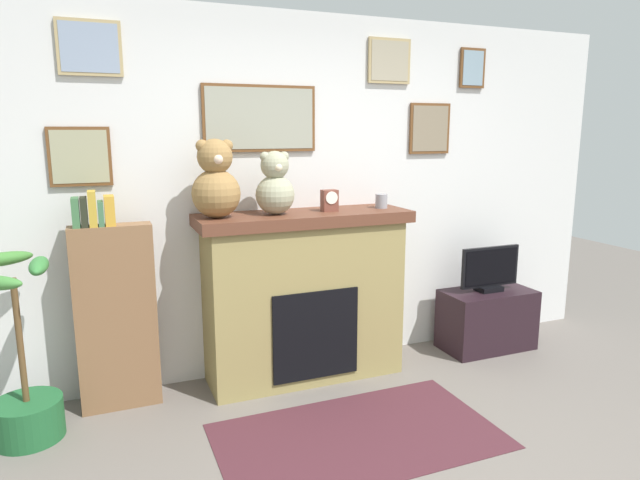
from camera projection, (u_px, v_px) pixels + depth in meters
name	position (u px, v px, depth m)	size (l,w,h in m)	color
back_wall	(310.00, 194.00, 4.17)	(5.20, 0.15, 2.60)	silver
fireplace	(304.00, 295.00, 3.99)	(1.51, 0.51, 1.22)	olive
bookshelf	(115.00, 312.00, 3.54)	(0.49, 0.16, 1.42)	brown
potted_plant	(25.00, 390.00, 3.21)	(0.46, 0.58, 1.09)	#1E592D
tv_stand	(487.00, 319.00, 4.58)	(0.75, 0.40, 0.49)	black
television	(490.00, 270.00, 4.50)	(0.54, 0.14, 0.37)	black
area_rug	(358.00, 436.00, 3.28)	(1.66, 0.95, 0.01)	#452028
candle_jar	(381.00, 201.00, 4.07)	(0.09, 0.09, 0.10)	gray
mantel_clock	(330.00, 200.00, 3.91)	(0.11, 0.08, 0.15)	brown
teddy_bear_tan	(216.00, 183.00, 3.58)	(0.32, 0.32, 0.51)	olive
teddy_bear_cream	(275.00, 186.00, 3.74)	(0.27, 0.27, 0.43)	#9D9C7D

